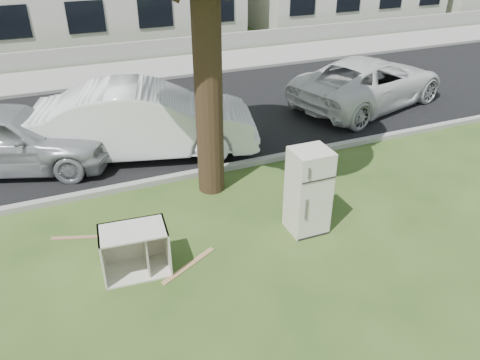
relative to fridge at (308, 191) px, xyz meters
name	(u,v)px	position (x,y,z in m)	size (l,w,h in m)	color
ground	(265,230)	(-0.71, 0.23, -0.80)	(120.00, 120.00, 0.00)	#2D4A1A
road	(176,117)	(-0.71, 6.23, -0.79)	(120.00, 7.00, 0.01)	black
kerb_near	(219,171)	(-0.71, 2.68, -0.80)	(120.00, 0.18, 0.12)	gray
kerb_far	(148,82)	(-0.71, 9.78, -0.80)	(120.00, 0.18, 0.12)	gray
sidewalk	(139,70)	(-0.71, 11.23, -0.79)	(120.00, 2.80, 0.01)	gray
low_wall	(129,51)	(-0.71, 12.83, -0.45)	(120.00, 0.15, 0.70)	gray
fridge	(308,191)	(0.00, 0.00, 0.00)	(0.66, 0.61, 1.59)	silver
cabinet	(135,251)	(-3.11, 0.01, -0.39)	(1.04, 0.65, 0.81)	silver
plank_a	(189,265)	(-2.31, -0.20, -0.78)	(1.16, 0.09, 0.02)	#A98151
plank_b	(75,238)	(-3.96, 1.32, -0.79)	(0.83, 0.08, 0.02)	#946C4D
plank_c	(132,246)	(-3.06, 0.68, -0.78)	(0.88, 0.10, 0.02)	tan
car_center	(146,120)	(-1.94, 4.23, 0.05)	(1.80, 5.16, 1.70)	white
car_right	(369,82)	(4.94, 4.94, -0.08)	(2.38, 5.17, 1.44)	silver
car_left	(8,138)	(-4.93, 4.61, -0.03)	(1.80, 4.47, 1.52)	#A5A7AC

